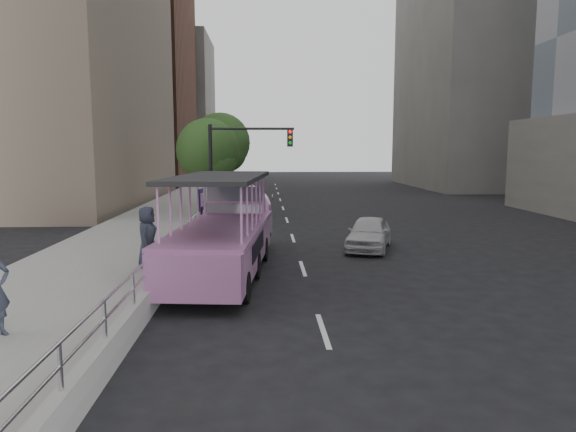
# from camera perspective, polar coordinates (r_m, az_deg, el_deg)

# --- Properties ---
(ground) EXTENTS (160.00, 160.00, 0.00)m
(ground) POSITION_cam_1_polar(r_m,az_deg,el_deg) (13.50, -1.35, -9.78)
(ground) COLOR black
(sidewalk) EXTENTS (5.50, 80.00, 0.30)m
(sidewalk) POSITION_cam_1_polar(r_m,az_deg,el_deg) (23.84, -15.90, -2.15)
(sidewalk) COLOR #989893
(sidewalk) RESTS_ON ground
(kerb_wall) EXTENTS (0.24, 30.00, 0.36)m
(kerb_wall) POSITION_cam_1_polar(r_m,az_deg,el_deg) (15.56, -13.16, -5.82)
(kerb_wall) COLOR #9C9C97
(kerb_wall) RESTS_ON sidewalk
(guardrail) EXTENTS (0.07, 22.00, 0.71)m
(guardrail) POSITION_cam_1_polar(r_m,az_deg,el_deg) (15.42, -13.23, -3.42)
(guardrail) COLOR silver
(guardrail) RESTS_ON kerb_wall
(duck_boat) EXTENTS (3.25, 9.86, 3.22)m
(duck_boat) POSITION_cam_1_polar(r_m,az_deg,el_deg) (17.08, -6.75, -2.06)
(duck_boat) COLOR black
(duck_boat) RESTS_ON ground
(car) EXTENTS (2.69, 4.15, 1.32)m
(car) POSITION_cam_1_polar(r_m,az_deg,el_deg) (20.83, 8.97, -1.89)
(car) COLOR silver
(car) RESTS_ON ground
(pedestrian_far) EXTENTS (0.63, 0.95, 1.92)m
(pedestrian_far) POSITION_cam_1_polar(r_m,az_deg,el_deg) (16.74, -15.36, -2.23)
(pedestrian_far) COLOR #2B3040
(pedestrian_far) RESTS_ON sidewalk
(parking_sign) EXTENTS (0.12, 0.57, 2.54)m
(parking_sign) POSITION_cam_1_polar(r_m,az_deg,el_deg) (19.46, -9.59, 0.29)
(parking_sign) COLOR black
(parking_sign) RESTS_ON ground
(traffic_signal) EXTENTS (4.20, 0.32, 5.20)m
(traffic_signal) POSITION_cam_1_polar(r_m,az_deg,el_deg) (25.43, -5.91, 6.25)
(traffic_signal) COLOR black
(traffic_signal) RESTS_ON ground
(street_tree_near) EXTENTS (3.52, 3.52, 5.72)m
(street_tree_near) POSITION_cam_1_polar(r_m,az_deg,el_deg) (28.98, -8.72, 6.98)
(street_tree_near) COLOR #382819
(street_tree_near) RESTS_ON ground
(street_tree_far) EXTENTS (3.97, 3.97, 6.45)m
(street_tree_far) POSITION_cam_1_polar(r_m,az_deg,el_deg) (34.93, -7.37, 7.86)
(street_tree_far) COLOR #382819
(street_tree_far) RESTS_ON ground
(midrise_brick) EXTENTS (18.00, 16.00, 26.00)m
(midrise_brick) POSITION_cam_1_polar(r_m,az_deg,el_deg) (64.05, -19.40, 15.07)
(midrise_brick) COLOR brown
(midrise_brick) RESTS_ON ground
(midrise_stone_a) EXTENTS (20.00, 20.00, 32.00)m
(midrise_stone_a) POSITION_cam_1_polar(r_m,az_deg,el_deg) (62.04, 23.67, 17.95)
(midrise_stone_a) COLOR gray
(midrise_stone_a) RESTS_ON ground
(midrise_stone_b) EXTENTS (16.00, 14.00, 20.00)m
(midrise_stone_b) POSITION_cam_1_polar(r_m,az_deg,el_deg) (78.71, -14.49, 11.54)
(midrise_stone_b) COLOR gray
(midrise_stone_b) RESTS_ON ground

